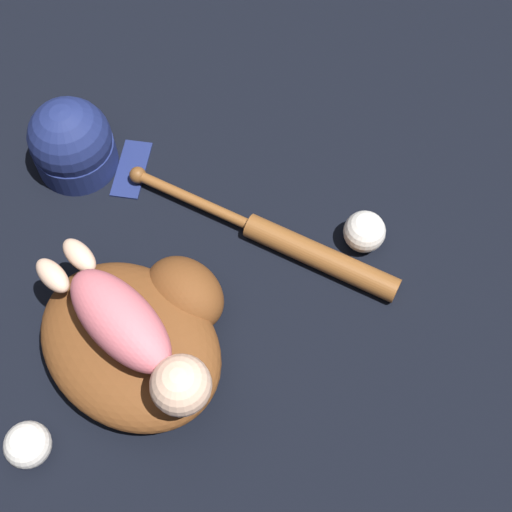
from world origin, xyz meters
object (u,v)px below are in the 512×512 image
at_px(baseball, 364,232).
at_px(baseball_glove, 140,335).
at_px(baby_figure, 132,333).
at_px(baseball_cap, 72,143).
at_px(baseball_bat, 294,245).
at_px(baseball_spare, 28,445).

bearing_deg(baseball, baseball_glove, -104.34).
distance_m(baseball_glove, baseball, 0.44).
distance_m(baby_figure, baseball_cap, 0.46).
relative_size(baseball_bat, baseball_cap, 2.34).
bearing_deg(baby_figure, baseball, 79.81).
xyz_separation_m(baby_figure, baseball_cap, (-0.42, 0.16, -0.09)).
relative_size(baseball_glove, baseball_cap, 1.57).
relative_size(baby_figure, baseball_cap, 1.66).
relative_size(baseball_glove, baseball_bat, 0.67).
height_order(baseball_bat, baseball_cap, baseball_cap).
xyz_separation_m(baseball, baseball_spare, (-0.09, -0.66, -0.00)).
height_order(baseball_bat, baseball, baseball).
xyz_separation_m(baseball_glove, baseball_spare, (0.02, -0.24, -0.02)).
xyz_separation_m(baseball_bat, baseball, (0.07, 0.11, 0.02)).
bearing_deg(baby_figure, baseball_bat, 88.56).
height_order(baseball_glove, baseball_spare, baseball_glove).
height_order(baseball, baseball_spare, baseball).
bearing_deg(baseball_bat, baseball_glove, -96.66).
bearing_deg(baseball_bat, baseball_cap, -157.62).
relative_size(baseball_bat, baseball, 6.83).
xyz_separation_m(baseball_glove, baseball, (0.11, 0.42, -0.02)).
relative_size(baby_figure, baseball, 4.85).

